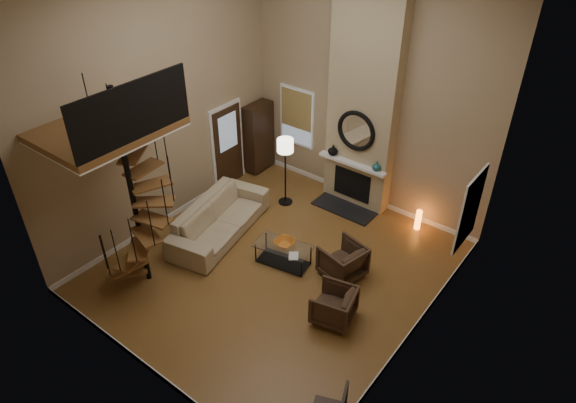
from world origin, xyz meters
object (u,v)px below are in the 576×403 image
Objects in this scene: armchair_near at (345,263)px; accent_lamp at (418,220)px; armchair_far at (337,306)px; coffee_table at (283,252)px; floor_lamp at (285,151)px; sofa at (219,218)px; hutch at (259,137)px.

armchair_near is 2.37m from accent_lamp.
armchair_far is at bearing -88.90° from accent_lamp.
accent_lamp is (1.66, 2.75, -0.03)m from coffee_table.
floor_lamp is (-2.53, 1.34, 1.06)m from armchair_near.
armchair_far is at bearing -38.45° from floor_lamp.
sofa is 5.67× the size of accent_lamp.
hutch is 3.77× the size of accent_lamp.
coffee_table is at bearing -123.60° from armchair_far.
sofa is 1.58× the size of floor_lamp.
hutch is 4.56m from accent_lamp.
armchair_near is 1.29m from coffee_table.
floor_lamp is at bearing -104.92° from armchair_near.
armchair_near is (4.05, -2.18, -0.60)m from hutch.
sofa reaches higher than armchair_near.
sofa is 2.18× the size of coffee_table.
hutch reaches higher than accent_lamp.
coffee_table is 2.60× the size of accent_lamp.
coffee_table is (1.74, 0.05, -0.11)m from sofa.
coffee_table is at bearing -53.32° from floor_lamp.
armchair_near reaches higher than armchair_far.
armchair_far is at bearing -111.44° from sofa.
coffee_table is (2.84, -2.61, -0.67)m from hutch.
sofa is 2.98m from armchair_near.
hutch is 1.05× the size of floor_lamp.
floor_lamp is at bearing -28.79° from hutch.
coffee_table is at bearing -42.58° from hutch.
armchair_near is at bearing -27.98° from floor_lamp.
hutch reaches higher than armchair_near.
sofa is 3.70× the size of armchair_far.
hutch is 4.64m from armchair_near.
hutch reaches higher than coffee_table.
hutch is 2.28× the size of armchair_near.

